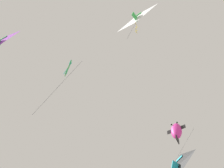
# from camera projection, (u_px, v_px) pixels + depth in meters

# --- Properties ---
(kite_delta_low_drifter) EXTENTS (1.58, 2.80, 4.92)m
(kite_delta_low_drifter) POSITION_uv_depth(u_px,v_px,m) (137.00, 18.00, 29.00)
(kite_delta_low_drifter) COLOR white
(kite_delta_near_right) EXTENTS (1.12, 3.01, 3.44)m
(kite_delta_near_right) POSITION_uv_depth(u_px,v_px,m) (0.00, 42.00, 30.79)
(kite_delta_near_right) COLOR purple
(kite_diamond_upper_right) EXTENTS (2.04, 1.87, 6.17)m
(kite_diamond_upper_right) POSITION_uv_depth(u_px,v_px,m) (68.00, 69.00, 22.95)
(kite_diamond_upper_right) COLOR green
(kite_fish_mid_left) EXTENTS (2.34, 2.48, 6.56)m
(kite_fish_mid_left) POSITION_uv_depth(u_px,v_px,m) (176.00, 131.00, 31.66)
(kite_fish_mid_left) COLOR #DB2D93
(kite_delta_highest) EXTENTS (2.28, 2.37, 6.00)m
(kite_delta_highest) POSITION_uv_depth(u_px,v_px,m) (178.00, 166.00, 25.37)
(kite_delta_highest) COLOR black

